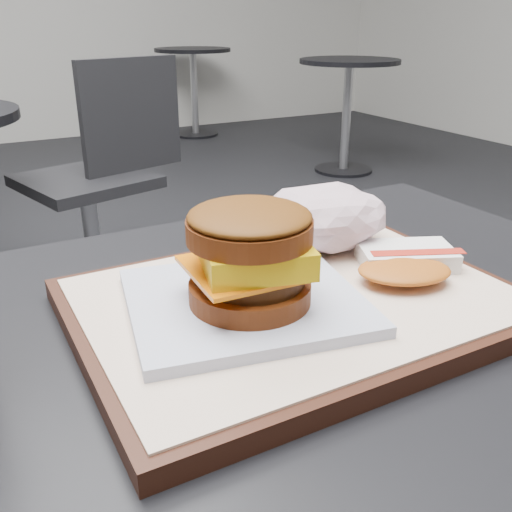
% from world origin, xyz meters
% --- Properties ---
extents(customer_table, '(0.80, 0.60, 0.77)m').
position_xyz_m(customer_table, '(0.00, 0.00, 0.58)').
color(customer_table, '#A5A5AA').
rests_on(customer_table, ground).
extents(serving_tray, '(0.38, 0.28, 0.02)m').
position_xyz_m(serving_tray, '(0.02, 0.02, 0.78)').
color(serving_tray, black).
rests_on(serving_tray, customer_table).
extents(breakfast_sandwich, '(0.22, 0.20, 0.09)m').
position_xyz_m(breakfast_sandwich, '(-0.03, 0.01, 0.83)').
color(breakfast_sandwich, silver).
rests_on(breakfast_sandwich, serving_tray).
extents(hash_brown, '(0.13, 0.12, 0.02)m').
position_xyz_m(hash_brown, '(0.13, 0.01, 0.80)').
color(hash_brown, white).
rests_on(hash_brown, serving_tray).
extents(crumpled_wrapper, '(0.14, 0.11, 0.06)m').
position_xyz_m(crumpled_wrapper, '(0.11, 0.10, 0.82)').
color(crumpled_wrapper, silver).
rests_on(crumpled_wrapper, serving_tray).
extents(neighbor_chair, '(0.64, 0.51, 0.88)m').
position_xyz_m(neighbor_chair, '(0.26, 1.70, 0.51)').
color(neighbor_chair, '#A6A7AC').
rests_on(neighbor_chair, ground).
extents(bg_table_near, '(0.66, 0.66, 0.75)m').
position_xyz_m(bg_table_near, '(2.20, 2.80, 0.56)').
color(bg_table_near, black).
rests_on(bg_table_near, ground).
extents(bg_table_far, '(0.66, 0.66, 0.75)m').
position_xyz_m(bg_table_far, '(1.80, 4.50, 0.56)').
color(bg_table_far, black).
rests_on(bg_table_far, ground).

